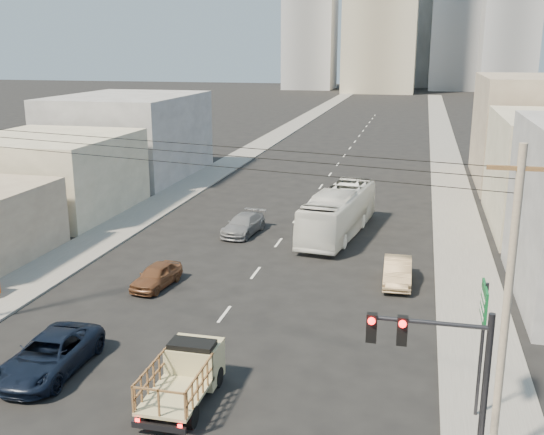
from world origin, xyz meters
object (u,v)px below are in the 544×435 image
at_px(city_bus, 338,212).
at_px(sedan_grey, 243,224).
at_px(sedan_tan, 397,271).
at_px(traffic_signal, 445,378).
at_px(green_sign, 483,318).
at_px(flatbed_pickup, 184,373).
at_px(navy_pickup, 50,355).
at_px(sedan_brown, 156,276).
at_px(utility_pole, 507,308).

relative_size(city_bus, sedan_grey, 2.46).
bearing_deg(sedan_grey, sedan_tan, -26.46).
xyz_separation_m(traffic_signal, green_sign, (1.39, 5.01, -0.34)).
bearing_deg(flatbed_pickup, traffic_signal, -23.20).
bearing_deg(sedan_tan, traffic_signal, -85.91).
relative_size(flatbed_pickup, navy_pickup, 0.83).
bearing_deg(sedan_brown, flatbed_pickup, -54.65).
relative_size(sedan_brown, sedan_tan, 0.88).
bearing_deg(sedan_brown, green_sign, -22.94).
relative_size(sedan_tan, traffic_signal, 0.71).
height_order(sedan_tan, green_sign, green_sign).
xyz_separation_m(navy_pickup, sedan_brown, (0.38, 9.67, -0.10)).
xyz_separation_m(navy_pickup, city_bus, (8.60, 21.78, 0.85)).
height_order(sedan_grey, traffic_signal, traffic_signal).
bearing_deg(sedan_tan, utility_pole, -78.60).
bearing_deg(sedan_grey, flatbed_pickup, -72.23).
bearing_deg(sedan_grey, sedan_brown, -91.83).
relative_size(traffic_signal, green_sign, 1.20).
bearing_deg(sedan_tan, sedan_grey, 144.04).
bearing_deg(sedan_grey, navy_pickup, -88.40).
xyz_separation_m(sedan_tan, green_sign, (3.19, -12.63, 3.04)).
xyz_separation_m(sedan_brown, sedan_tan, (12.61, 3.46, 0.06)).
bearing_deg(flatbed_pickup, sedan_tan, 63.03).
bearing_deg(flatbed_pickup, navy_pickup, 173.10).
relative_size(city_bus, sedan_tan, 2.69).
distance_m(sedan_brown, utility_pole, 20.43).
bearing_deg(sedan_brown, navy_pickup, -85.08).
xyz_separation_m(city_bus, sedan_grey, (-6.39, -1.32, -0.91)).
bearing_deg(utility_pole, traffic_signal, -124.61).
height_order(navy_pickup, sedan_brown, navy_pickup).
height_order(city_bus, sedan_brown, city_bus).
bearing_deg(sedan_grey, utility_pole, -49.73).
xyz_separation_m(sedan_grey, traffic_signal, (12.58, -24.97, 3.41)).
bearing_deg(navy_pickup, traffic_signal, -17.92).
bearing_deg(flatbed_pickup, sedan_brown, 118.16).
distance_m(navy_pickup, sedan_grey, 20.58).
bearing_deg(sedan_brown, utility_pole, -28.68).
height_order(flatbed_pickup, city_bus, city_bus).
relative_size(green_sign, utility_pole, 0.50).
bearing_deg(city_bus, sedan_grey, -160.54).
distance_m(sedan_tan, green_sign, 13.38).
distance_m(sedan_tan, sedan_grey, 13.04).
height_order(city_bus, sedan_grey, city_bus).
bearing_deg(green_sign, traffic_signal, -105.55).
distance_m(sedan_brown, sedan_tan, 13.07).
relative_size(traffic_signal, utility_pole, 0.60).
height_order(flatbed_pickup, sedan_brown, flatbed_pickup).
bearing_deg(city_bus, sedan_tan, -55.34).
height_order(sedan_tan, utility_pole, utility_pole).
height_order(sedan_brown, traffic_signal, traffic_signal).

